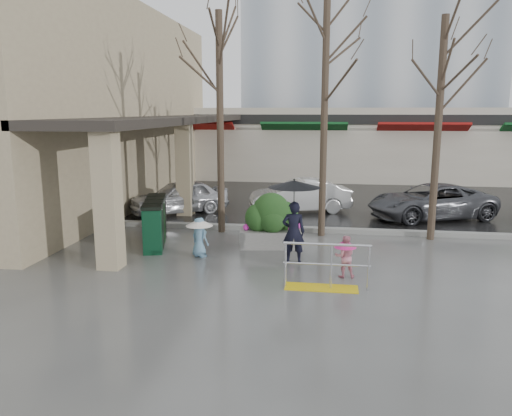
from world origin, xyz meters
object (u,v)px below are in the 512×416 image
(car_c, at_px, (431,201))
(car_b, at_px, (300,196))
(tree_west, at_px, (219,69))
(child_pink, at_px, (345,254))
(tree_midwest, at_px, (326,63))
(woman, at_px, (294,210))
(news_boxes, at_px, (155,222))
(handrail, at_px, (324,272))
(child_blue, at_px, (199,232))
(car_a, at_px, (179,197))
(planter, at_px, (272,221))
(tree_mideast, at_px, (442,75))

(car_c, bearing_deg, car_b, -117.30)
(tree_west, relative_size, car_b, 1.78)
(child_pink, bearing_deg, tree_midwest, -87.54)
(woman, distance_m, news_boxes, 4.33)
(woman, xyz_separation_m, car_b, (-0.25, 6.59, -0.75))
(tree_west, xyz_separation_m, car_b, (2.29, 3.61, -4.45))
(handrail, xyz_separation_m, child_blue, (-3.33, 1.95, 0.30))
(child_pink, xyz_separation_m, car_a, (-6.06, 6.65, 0.06))
(tree_west, xyz_separation_m, woman, (2.54, -2.98, -3.70))
(handrail, relative_size, child_blue, 1.76)
(handrail, xyz_separation_m, tree_west, (-3.36, 4.80, 4.71))
(woman, relative_size, planter, 1.15)
(tree_west, distance_m, car_b, 6.18)
(tree_midwest, distance_m, planter, 4.94)
(planter, distance_m, car_a, 5.83)
(child_blue, bearing_deg, tree_midwest, -108.11)
(planter, height_order, car_b, planter)
(child_pink, xyz_separation_m, news_boxes, (-5.39, 2.16, 0.10))
(news_boxes, bearing_deg, car_a, 83.20)
(woman, xyz_separation_m, news_boxes, (-4.11, 1.17, -0.72))
(woman, bearing_deg, car_a, -54.18)
(car_b, relative_size, car_c, 0.84)
(woman, height_order, child_blue, woman)
(tree_west, distance_m, tree_mideast, 6.50)
(child_pink, bearing_deg, car_c, -121.11)
(handrail, distance_m, tree_midwest, 6.83)
(handrail, xyz_separation_m, tree_mideast, (3.14, 4.80, 4.48))
(handrail, height_order, tree_midwest, tree_midwest)
(tree_midwest, distance_m, child_pink, 6.15)
(tree_midwest, bearing_deg, news_boxes, -159.26)
(handrail, relative_size, child_pink, 1.90)
(woman, bearing_deg, handrail, 109.91)
(planter, bearing_deg, child_blue, -142.99)
(planter, relative_size, car_b, 0.50)
(tree_west, distance_m, tree_midwest, 3.20)
(car_a, xyz_separation_m, car_b, (4.53, 0.92, 0.00))
(child_pink, relative_size, car_b, 0.26)
(handrail, relative_size, tree_midwest, 0.27)
(tree_mideast, height_order, car_c, tree_mideast)
(handrail, height_order, tree_mideast, tree_mideast)
(child_pink, distance_m, car_b, 7.72)
(handrail, relative_size, car_b, 0.50)
(child_blue, xyz_separation_m, news_boxes, (-1.60, 1.05, -0.01))
(tree_west, distance_m, car_c, 8.89)
(child_blue, relative_size, car_a, 0.29)
(tree_midwest, relative_size, car_b, 1.83)
(car_c, bearing_deg, child_blue, -70.67)
(tree_mideast, height_order, planter, tree_mideast)
(planter, relative_size, car_c, 0.42)
(tree_mideast, bearing_deg, child_blue, -156.21)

